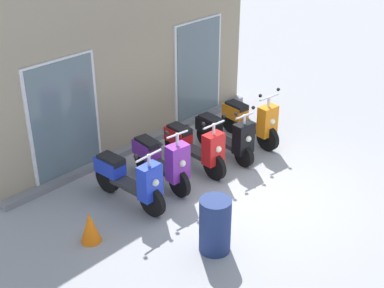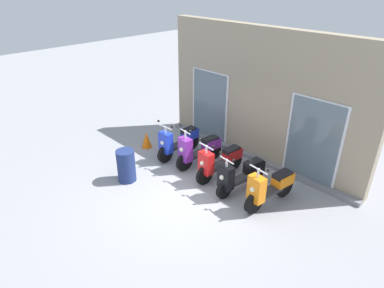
{
  "view_description": "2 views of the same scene",
  "coord_description": "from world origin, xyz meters",
  "px_view_note": "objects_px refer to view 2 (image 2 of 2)",
  "views": [
    {
      "loc": [
        -6.66,
        -4.7,
        5.2
      ],
      "look_at": [
        -0.55,
        0.91,
        0.9
      ],
      "focal_mm": 50.31,
      "sensor_mm": 36.0,
      "label": 1
    },
    {
      "loc": [
        5.0,
        -4.59,
        5.0
      ],
      "look_at": [
        -0.69,
        1.01,
        0.87
      ],
      "focal_mm": 31.29,
      "sensor_mm": 36.0,
      "label": 2
    }
  ],
  "objects_px": {
    "scooter_black": "(240,175)",
    "trash_bin": "(126,166)",
    "scooter_blue": "(178,141)",
    "scooter_purple": "(198,149)",
    "scooter_orange": "(270,188)",
    "traffic_cone": "(147,140)",
    "scooter_red": "(220,161)"
  },
  "relations": [
    {
      "from": "scooter_blue",
      "to": "traffic_cone",
      "type": "xyz_separation_m",
      "value": [
        -1.12,
        -0.34,
        -0.23
      ]
    },
    {
      "from": "scooter_purple",
      "to": "scooter_black",
      "type": "height_order",
      "value": "scooter_purple"
    },
    {
      "from": "scooter_blue",
      "to": "trash_bin",
      "type": "relative_size",
      "value": 1.87
    },
    {
      "from": "scooter_purple",
      "to": "scooter_black",
      "type": "relative_size",
      "value": 1.01
    },
    {
      "from": "scooter_blue",
      "to": "trash_bin",
      "type": "height_order",
      "value": "scooter_blue"
    },
    {
      "from": "scooter_blue",
      "to": "scooter_red",
      "type": "height_order",
      "value": "scooter_blue"
    },
    {
      "from": "traffic_cone",
      "to": "scooter_black",
      "type": "bearing_deg",
      "value": 3.73
    },
    {
      "from": "scooter_purple",
      "to": "trash_bin",
      "type": "distance_m",
      "value": 2.07
    },
    {
      "from": "scooter_blue",
      "to": "traffic_cone",
      "type": "bearing_deg",
      "value": -163.05
    },
    {
      "from": "trash_bin",
      "to": "scooter_orange",
      "type": "bearing_deg",
      "value": 28.93
    },
    {
      "from": "scooter_purple",
      "to": "scooter_orange",
      "type": "bearing_deg",
      "value": -2.81
    },
    {
      "from": "scooter_purple",
      "to": "scooter_red",
      "type": "distance_m",
      "value": 0.84
    },
    {
      "from": "scooter_blue",
      "to": "scooter_red",
      "type": "relative_size",
      "value": 1.01
    },
    {
      "from": "scooter_blue",
      "to": "scooter_purple",
      "type": "distance_m",
      "value": 0.81
    },
    {
      "from": "scooter_purple",
      "to": "trash_bin",
      "type": "relative_size",
      "value": 1.79
    },
    {
      "from": "scooter_blue",
      "to": "scooter_purple",
      "type": "xyz_separation_m",
      "value": [
        0.81,
        0.03,
        0.02
      ]
    },
    {
      "from": "scooter_purple",
      "to": "scooter_orange",
      "type": "xyz_separation_m",
      "value": [
        2.47,
        -0.12,
        -0.02
      ]
    },
    {
      "from": "scooter_purple",
      "to": "trash_bin",
      "type": "bearing_deg",
      "value": -112.21
    },
    {
      "from": "scooter_red",
      "to": "scooter_black",
      "type": "xyz_separation_m",
      "value": [
        0.78,
        -0.1,
        -0.02
      ]
    },
    {
      "from": "scooter_red",
      "to": "traffic_cone",
      "type": "xyz_separation_m",
      "value": [
        -2.77,
        -0.34,
        -0.23
      ]
    },
    {
      "from": "scooter_orange",
      "to": "trash_bin",
      "type": "bearing_deg",
      "value": -151.07
    },
    {
      "from": "scooter_blue",
      "to": "scooter_orange",
      "type": "bearing_deg",
      "value": -1.53
    },
    {
      "from": "trash_bin",
      "to": "traffic_cone",
      "type": "distance_m",
      "value": 1.93
    },
    {
      "from": "scooter_black",
      "to": "scooter_orange",
      "type": "bearing_deg",
      "value": 1.6
    },
    {
      "from": "scooter_purple",
      "to": "scooter_black",
      "type": "distance_m",
      "value": 1.62
    },
    {
      "from": "scooter_black",
      "to": "trash_bin",
      "type": "xyz_separation_m",
      "value": [
        -2.4,
        -1.77,
        -0.02
      ]
    },
    {
      "from": "trash_bin",
      "to": "traffic_cone",
      "type": "height_order",
      "value": "trash_bin"
    },
    {
      "from": "scooter_purple",
      "to": "trash_bin",
      "type": "height_order",
      "value": "scooter_purple"
    },
    {
      "from": "scooter_red",
      "to": "scooter_orange",
      "type": "xyz_separation_m",
      "value": [
        1.63,
        -0.08,
        -0.01
      ]
    },
    {
      "from": "scooter_orange",
      "to": "traffic_cone",
      "type": "xyz_separation_m",
      "value": [
        -4.4,
        -0.25,
        -0.22
      ]
    },
    {
      "from": "traffic_cone",
      "to": "trash_bin",
      "type": "bearing_deg",
      "value": -53.38
    },
    {
      "from": "scooter_black",
      "to": "scooter_orange",
      "type": "distance_m",
      "value": 0.85
    }
  ]
}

